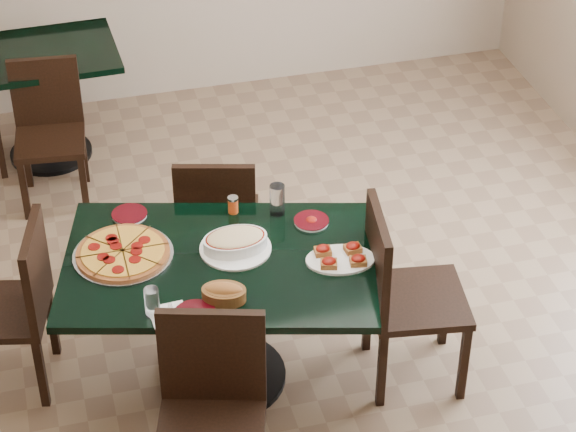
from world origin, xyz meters
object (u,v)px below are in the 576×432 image
object	(u,v)px
back_table	(41,84)
bruschetta_platter	(340,257)
main_table	(220,291)
lasagna_casserole	(235,242)
bread_basket	(224,293)
chair_near	(212,406)
chair_far	(217,217)
back_chair_near	(49,124)
chair_left	(18,299)
chair_right	(400,288)
pepperoni_pizza	(123,253)

from	to	relation	value
back_table	bruschetta_platter	bearing A→B (deg)	-65.75
main_table	lasagna_casserole	distance (m)	0.25
main_table	bread_basket	size ratio (longest dim) A/B	7.03
chair_near	lasagna_casserole	world-z (taller)	chair_near
chair_far	lasagna_casserole	xyz separation A→B (m)	(-0.03, -0.61, 0.30)
back_table	back_chair_near	xyz separation A→B (m)	(0.00, -0.44, -0.04)
back_table	chair_left	distance (m)	2.09
back_chair_near	bruschetta_platter	xyz separation A→B (m)	(1.19, -2.02, 0.28)
bread_basket	back_chair_near	bearing A→B (deg)	125.05
chair_left	chair_right	bearing A→B (deg)	89.51
main_table	back_chair_near	xyz separation A→B (m)	(-0.65, 1.87, -0.08)
back_table	bread_basket	size ratio (longest dim) A/B	4.24
chair_right	back_chair_near	distance (m)	2.54
back_table	chair_near	world-z (taller)	chair_near
chair_near	bread_basket	world-z (taller)	chair_near
back_table	chair_left	xyz separation A→B (m)	(-0.28, -2.07, -0.01)
chair_near	back_chair_near	world-z (taller)	chair_near
bread_basket	lasagna_casserole	bearing A→B (deg)	88.57
chair_far	chair_near	xyz separation A→B (m)	(-0.32, -1.38, 0.05)
chair_near	bread_basket	bearing A→B (deg)	86.59
bread_basket	pepperoni_pizza	bearing A→B (deg)	151.30
chair_right	bruschetta_platter	bearing A→B (deg)	89.93
back_table	bread_basket	bearing A→B (deg)	-78.33
chair_near	bread_basket	xyz separation A→B (m)	(0.15, 0.43, 0.24)
back_table	pepperoni_pizza	distance (m)	2.19
chair_left	back_chair_near	world-z (taller)	chair_left
chair_left	lasagna_casserole	size ratio (longest dim) A/B	2.71
bread_basket	bruschetta_platter	distance (m)	0.60
pepperoni_pizza	bruschetta_platter	world-z (taller)	bruschetta_platter
back_table	pepperoni_pizza	bearing A→B (deg)	-85.71
pepperoni_pizza	lasagna_casserole	xyz separation A→B (m)	(0.52, -0.09, 0.03)
chair_near	chair_right	distance (m)	1.15
chair_right	chair_near	bearing A→B (deg)	125.20
main_table	pepperoni_pizza	xyz separation A→B (m)	(-0.43, 0.15, 0.20)
chair_right	back_chair_near	bearing A→B (deg)	44.08
chair_right	bread_basket	distance (m)	0.90
back_table	lasagna_casserole	bearing A→B (deg)	-73.37
chair_far	chair_near	bearing A→B (deg)	92.07
back_table	pepperoni_pizza	xyz separation A→B (m)	(0.23, -2.16, 0.24)
chair_near	chair_left	xyz separation A→B (m)	(-0.75, 0.96, -0.03)
bread_basket	chair_near	bearing A→B (deg)	-90.70
chair_near	chair_right	xyz separation A→B (m)	(1.03, 0.52, 0.01)
main_table	chair_right	world-z (taller)	chair_right
lasagna_casserole	bruschetta_platter	world-z (taller)	lasagna_casserole
back_chair_near	bruschetta_platter	bearing A→B (deg)	-53.34
back_table	lasagna_casserole	distance (m)	2.39
back_chair_near	chair_far	bearing A→B (deg)	-51.02
chair_far	pepperoni_pizza	size ratio (longest dim) A/B	1.89
chair_near	main_table	bearing A→B (deg)	91.39
chair_far	chair_left	xyz separation A→B (m)	(-1.06, -0.43, 0.02)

